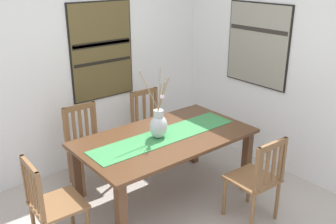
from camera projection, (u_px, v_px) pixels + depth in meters
name	position (u px, v px, depth m)	size (l,w,h in m)	color
wall_back	(75.00, 58.00, 4.40)	(6.40, 0.12, 2.70)	white
wall_side	(308.00, 64.00, 4.15)	(0.12, 6.40, 2.70)	white
dining_table	(165.00, 145.00, 3.88)	(1.77, 0.99, 0.74)	#51331E
table_runner	(165.00, 136.00, 3.84)	(1.63, 0.36, 0.01)	#388447
centerpiece_vase	(159.00, 125.00, 3.75)	(0.28, 0.19, 0.71)	silver
chair_0	(51.00, 203.00, 3.21)	(0.43, 0.43, 0.89)	brown
chair_1	(257.00, 178.00, 3.60)	(0.43, 0.43, 0.89)	brown
chair_2	(151.00, 126.00, 4.79)	(0.43, 0.43, 0.91)	brown
chair_3	(87.00, 144.00, 4.26)	(0.43, 0.43, 0.91)	brown
painting_on_back_wall	(102.00, 51.00, 4.52)	(0.82, 0.05, 1.16)	black
painting_on_side_wall	(258.00, 45.00, 4.54)	(0.05, 0.89, 0.98)	black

